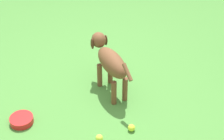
% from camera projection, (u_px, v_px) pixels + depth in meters
% --- Properties ---
extents(ground, '(14.00, 14.00, 0.00)m').
position_uv_depth(ground, '(101.00, 92.00, 3.77)').
color(ground, '#478438').
extents(dog, '(0.50, 0.70, 0.55)m').
position_uv_depth(dog, '(110.00, 61.00, 3.58)').
color(dog, brown).
rests_on(dog, ground).
extents(tennis_ball_0, '(0.07, 0.07, 0.07)m').
position_uv_depth(tennis_ball_0, '(131.00, 128.00, 3.31)').
color(tennis_ball_0, '#D2E435').
rests_on(tennis_ball_0, ground).
extents(tennis_ball_1, '(0.07, 0.07, 0.07)m').
position_uv_depth(tennis_ball_1, '(99.00, 138.00, 3.20)').
color(tennis_ball_1, '#C7E33C').
rests_on(tennis_ball_1, ground).
extents(water_bowl, '(0.22, 0.22, 0.06)m').
position_uv_depth(water_bowl, '(22.00, 120.00, 3.39)').
color(water_bowl, red).
rests_on(water_bowl, ground).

